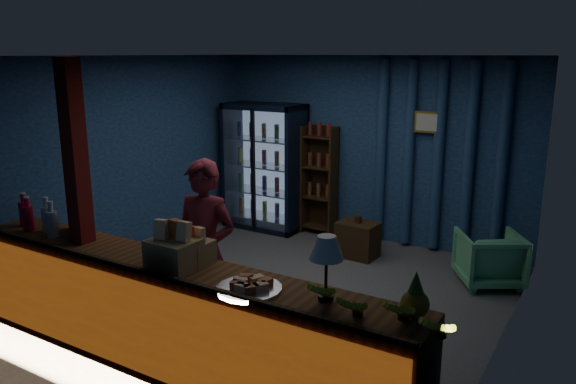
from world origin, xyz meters
name	(u,v)px	position (x,y,z in m)	size (l,w,h in m)	color
ground	(289,290)	(0.00, 0.00, 0.00)	(4.60, 4.60, 0.00)	#515154
room_walls	(289,154)	(0.00, 0.00, 1.57)	(4.60, 4.60, 4.60)	navy
counter	(171,317)	(0.00, -1.91, 0.48)	(4.40, 0.57, 0.99)	brown
support_post	(80,205)	(-1.05, -1.90, 1.30)	(0.16, 0.16, 2.60)	maroon
beverage_cooler	(267,167)	(-1.55, 1.92, 0.93)	(1.20, 0.62, 1.90)	black
bottle_shelf	(320,181)	(-0.70, 2.06, 0.79)	(0.50, 0.28, 1.60)	#3A2712
curtain_folds	(438,157)	(1.00, 2.14, 1.30)	(1.74, 0.14, 2.50)	navy
framed_picture	(428,122)	(0.85, 2.10, 1.75)	(0.36, 0.04, 0.28)	gold
shopkeeper	(205,252)	(-0.09, -1.33, 0.86)	(0.62, 0.41, 1.71)	maroon
green_chair	(489,258)	(1.90, 1.35, 0.31)	(0.67, 0.69, 0.63)	#63C681
side_table	(358,239)	(0.22, 1.39, 0.24)	(0.54, 0.41, 0.56)	#3A2712
yellow_sign	(79,214)	(-1.26, -1.76, 1.14)	(0.48, 0.29, 0.39)	#FFAD0D
soda_bottles	(38,217)	(-1.67, -1.91, 1.09)	(0.64, 0.19, 0.34)	red
snack_box_left	(174,252)	(0.13, -1.97, 1.09)	(0.38, 0.32, 0.40)	#9D7E4C
snack_box_centre	(193,250)	(0.17, -1.79, 1.06)	(0.30, 0.25, 0.32)	#9D7E4C
pastry_tray	(249,287)	(0.88, -2.00, 0.98)	(0.48, 0.48, 0.08)	silver
banana_bunches	(378,307)	(1.85, -1.95, 1.04)	(1.07, 0.30, 0.17)	yellow
table_lamp	(326,250)	(1.43, -1.85, 1.32)	(0.24, 0.24, 0.47)	black
pineapple	(415,300)	(2.05, -1.81, 1.08)	(0.19, 0.19, 0.32)	olive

